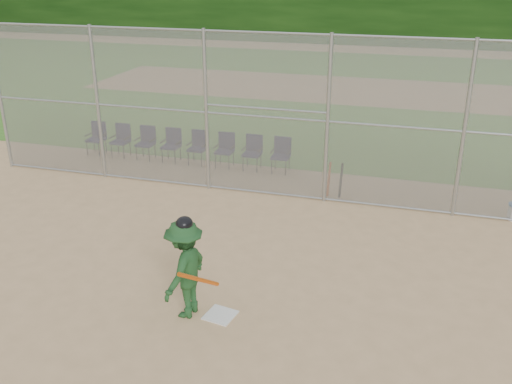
# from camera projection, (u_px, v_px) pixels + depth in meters

# --- Properties ---
(ground) EXTENTS (100.00, 100.00, 0.00)m
(ground) POSITION_uv_depth(u_px,v_px,m) (215.00, 304.00, 9.76)
(ground) COLOR tan
(ground) RESTS_ON ground
(grass_strip) EXTENTS (100.00, 100.00, 0.00)m
(grass_strip) POSITION_uv_depth(u_px,v_px,m) (352.00, 90.00, 25.75)
(grass_strip) COLOR #376E21
(grass_strip) RESTS_ON ground
(dirt_patch_far) EXTENTS (24.00, 24.00, 0.00)m
(dirt_patch_far) POSITION_uv_depth(u_px,v_px,m) (352.00, 90.00, 25.75)
(dirt_patch_far) COLOR tan
(dirt_patch_far) RESTS_ON ground
(backstop_fence) EXTENTS (16.09, 0.09, 4.00)m
(backstop_fence) POSITION_uv_depth(u_px,v_px,m) (286.00, 115.00, 13.42)
(backstop_fence) COLOR gray
(backstop_fence) RESTS_ON ground
(home_plate) EXTENTS (0.54, 0.54, 0.02)m
(home_plate) POSITION_uv_depth(u_px,v_px,m) (220.00, 315.00, 9.45)
(home_plate) COLOR silver
(home_plate) RESTS_ON ground
(batter_at_plate) EXTENTS (1.01, 1.32, 1.78)m
(batter_at_plate) POSITION_uv_depth(u_px,v_px,m) (185.00, 268.00, 9.19)
(batter_at_plate) COLOR #1B4520
(batter_at_plate) RESTS_ON ground
(spare_bats) EXTENTS (0.36, 0.33, 0.83)m
(spare_bats) POSITION_uv_depth(u_px,v_px,m) (335.00, 180.00, 14.14)
(spare_bats) COLOR #D84C14
(spare_bats) RESTS_ON ground
(chair_0) EXTENTS (0.54, 0.52, 0.96)m
(chair_0) POSITION_uv_depth(u_px,v_px,m) (96.00, 139.00, 17.11)
(chair_0) COLOR #0F0E35
(chair_0) RESTS_ON ground
(chair_1) EXTENTS (0.54, 0.52, 0.96)m
(chair_1) POSITION_uv_depth(u_px,v_px,m) (120.00, 141.00, 16.90)
(chair_1) COLOR #0F0E35
(chair_1) RESTS_ON ground
(chair_2) EXTENTS (0.54, 0.52, 0.96)m
(chair_2) POSITION_uv_depth(u_px,v_px,m) (145.00, 143.00, 16.69)
(chair_2) COLOR #0F0E35
(chair_2) RESTS_ON ground
(chair_3) EXTENTS (0.54, 0.52, 0.96)m
(chair_3) POSITION_uv_depth(u_px,v_px,m) (171.00, 146.00, 16.47)
(chair_3) COLOR #0F0E35
(chair_3) RESTS_ON ground
(chair_4) EXTENTS (0.54, 0.52, 0.96)m
(chair_4) POSITION_uv_depth(u_px,v_px,m) (197.00, 148.00, 16.26)
(chair_4) COLOR #0F0E35
(chair_4) RESTS_ON ground
(chair_5) EXTENTS (0.54, 0.52, 0.96)m
(chair_5) POSITION_uv_depth(u_px,v_px,m) (224.00, 151.00, 16.05)
(chair_5) COLOR #0F0E35
(chair_5) RESTS_ON ground
(chair_6) EXTENTS (0.54, 0.52, 0.96)m
(chair_6) POSITION_uv_depth(u_px,v_px,m) (252.00, 153.00, 15.84)
(chair_6) COLOR #0F0E35
(chair_6) RESTS_ON ground
(chair_7) EXTENTS (0.54, 0.52, 0.96)m
(chair_7) POSITION_uv_depth(u_px,v_px,m) (281.00, 156.00, 15.63)
(chair_7) COLOR #0F0E35
(chair_7) RESTS_ON ground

